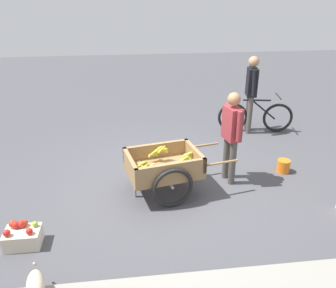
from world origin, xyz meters
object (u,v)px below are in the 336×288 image
(vendor_person, at_px, (232,130))
(apple_crate, at_px, (23,236))
(fruit_cart, at_px, (164,168))
(cyclist_person, at_px, (251,87))
(bicycle, at_px, (255,117))
(plastic_bucket, at_px, (283,166))

(vendor_person, relative_size, apple_crate, 3.49)
(fruit_cart, relative_size, cyclist_person, 1.05)
(fruit_cart, xyz_separation_m, bicycle, (-2.31, -2.30, -0.09))
(vendor_person, xyz_separation_m, plastic_bucket, (-1.05, -0.16, -0.80))
(plastic_bucket, bearing_deg, apple_crate, 19.38)
(bicycle, relative_size, plastic_bucket, 7.29)
(fruit_cart, bearing_deg, cyclist_person, -132.95)
(vendor_person, bearing_deg, bicycle, -120.05)
(plastic_bucket, height_order, apple_crate, apple_crate)
(vendor_person, distance_m, apple_crate, 3.39)
(apple_crate, bearing_deg, cyclist_person, -140.52)
(cyclist_person, bearing_deg, vendor_person, 63.45)
(vendor_person, bearing_deg, cyclist_person, -116.55)
(apple_crate, bearing_deg, vendor_person, -157.25)
(bicycle, bearing_deg, apple_crate, 38.26)
(fruit_cart, bearing_deg, apple_crate, 28.44)
(fruit_cart, distance_m, apple_crate, 2.21)
(fruit_cart, bearing_deg, vendor_person, -168.17)
(plastic_bucket, relative_size, apple_crate, 0.51)
(fruit_cart, bearing_deg, bicycle, -135.18)
(bicycle, bearing_deg, fruit_cart, 44.82)
(bicycle, height_order, cyclist_person, cyclist_person)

